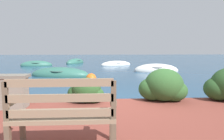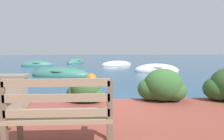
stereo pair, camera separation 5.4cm
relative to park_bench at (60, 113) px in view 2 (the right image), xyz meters
name	(u,v)px [view 2 (the right image)]	position (x,y,z in m)	size (l,w,h in m)	color
ground_plane	(115,107)	(0.82, 2.49, -0.70)	(80.00, 80.00, 0.00)	navy
park_bench	(60,113)	(0.00, 0.00, 0.00)	(1.27, 0.48, 0.93)	brown
hedge_clump_far_left	(2,90)	(-1.80, 2.26, -0.19)	(0.99, 0.71, 0.67)	#284C23
hedge_clump_left	(85,92)	(0.10, 2.21, -0.23)	(0.86, 0.62, 0.58)	#284C23
hedge_clump_centre	(162,87)	(1.95, 2.26, -0.14)	(1.15, 0.83, 0.78)	#2D5628
rowboat_nearest	(60,75)	(-1.72, 8.23, -0.63)	(3.33, 1.74, 0.84)	#336B5B
rowboat_mid	(157,70)	(3.93, 9.95, -0.63)	(2.84, 1.29, 0.88)	silver
rowboat_far	(37,65)	(-4.91, 14.47, -0.64)	(2.64, 1.38, 0.78)	#336B5B
rowboat_outer	(117,65)	(1.76, 14.70, -0.64)	(2.99, 2.10, 0.69)	silver
rowboat_distant	(76,63)	(-2.05, 17.19, -0.63)	(2.01, 2.66, 0.82)	#336B5B
mooring_buoy	(91,79)	(0.00, 6.72, -0.62)	(0.54, 0.54, 0.49)	orange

